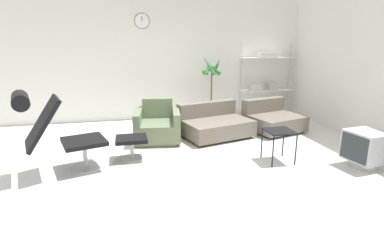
{
  "coord_description": "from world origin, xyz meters",
  "views": [
    {
      "loc": [
        -0.75,
        -4.35,
        1.78
      ],
      "look_at": [
        0.29,
        0.28,
        0.55
      ],
      "focal_mm": 28.0,
      "sensor_mm": 36.0,
      "label": 1
    }
  ],
  "objects_px": {
    "potted_plant": "(211,91)",
    "ottoman": "(132,143)",
    "couch_second": "(272,120)",
    "side_table": "(279,134)",
    "lounge_chair": "(52,125)",
    "shelf_unit": "(266,74)",
    "crt_television": "(366,148)",
    "couch_low": "(215,125)",
    "armchair_red": "(158,126)"
  },
  "relations": [
    {
      "from": "ottoman",
      "to": "side_table",
      "type": "bearing_deg",
      "value": -14.87
    },
    {
      "from": "lounge_chair",
      "to": "shelf_unit",
      "type": "relative_size",
      "value": 0.69
    },
    {
      "from": "couch_low",
      "to": "potted_plant",
      "type": "relative_size",
      "value": 0.97
    },
    {
      "from": "couch_low",
      "to": "ottoman",
      "type": "bearing_deg",
      "value": 13.14
    },
    {
      "from": "shelf_unit",
      "to": "ottoman",
      "type": "bearing_deg",
      "value": -145.07
    },
    {
      "from": "couch_low",
      "to": "potted_plant",
      "type": "height_order",
      "value": "potted_plant"
    },
    {
      "from": "ottoman",
      "to": "armchair_red",
      "type": "bearing_deg",
      "value": 60.23
    },
    {
      "from": "ottoman",
      "to": "shelf_unit",
      "type": "height_order",
      "value": "shelf_unit"
    },
    {
      "from": "couch_second",
      "to": "side_table",
      "type": "relative_size",
      "value": 2.45
    },
    {
      "from": "armchair_red",
      "to": "side_table",
      "type": "relative_size",
      "value": 1.94
    },
    {
      "from": "lounge_chair",
      "to": "crt_television",
      "type": "xyz_separation_m",
      "value": [
        4.35,
        -0.73,
        -0.41
      ]
    },
    {
      "from": "potted_plant",
      "to": "shelf_unit",
      "type": "xyz_separation_m",
      "value": [
        1.46,
        0.22,
        0.35
      ]
    },
    {
      "from": "potted_plant",
      "to": "couch_low",
      "type": "bearing_deg",
      "value": -103.1
    },
    {
      "from": "ottoman",
      "to": "side_table",
      "type": "distance_m",
      "value": 2.27
    },
    {
      "from": "ottoman",
      "to": "potted_plant",
      "type": "relative_size",
      "value": 0.32
    },
    {
      "from": "lounge_chair",
      "to": "ottoman",
      "type": "xyz_separation_m",
      "value": [
        1.04,
        0.33,
        -0.44
      ]
    },
    {
      "from": "ottoman",
      "to": "couch_low",
      "type": "xyz_separation_m",
      "value": [
        1.61,
        0.87,
        -0.04
      ]
    },
    {
      "from": "couch_low",
      "to": "potted_plant",
      "type": "xyz_separation_m",
      "value": [
        0.29,
        1.26,
        0.45
      ]
    },
    {
      "from": "lounge_chair",
      "to": "couch_second",
      "type": "xyz_separation_m",
      "value": [
        3.93,
        1.3,
        -0.48
      ]
    },
    {
      "from": "lounge_chair",
      "to": "couch_second",
      "type": "distance_m",
      "value": 4.16
    },
    {
      "from": "couch_second",
      "to": "shelf_unit",
      "type": "bearing_deg",
      "value": -124.43
    },
    {
      "from": "ottoman",
      "to": "potted_plant",
      "type": "bearing_deg",
      "value": 48.23
    },
    {
      "from": "armchair_red",
      "to": "lounge_chair",
      "type": "bearing_deg",
      "value": 45.61
    },
    {
      "from": "potted_plant",
      "to": "crt_television",
      "type": "bearing_deg",
      "value": -66.19
    },
    {
      "from": "armchair_red",
      "to": "couch_second",
      "type": "xyz_separation_m",
      "value": [
        2.39,
        0.1,
        -0.05
      ]
    },
    {
      "from": "potted_plant",
      "to": "ottoman",
      "type": "bearing_deg",
      "value": -131.77
    },
    {
      "from": "armchair_red",
      "to": "couch_second",
      "type": "height_order",
      "value": "armchair_red"
    },
    {
      "from": "lounge_chair",
      "to": "ottoman",
      "type": "distance_m",
      "value": 1.17
    },
    {
      "from": "couch_low",
      "to": "side_table",
      "type": "height_order",
      "value": "couch_low"
    },
    {
      "from": "crt_television",
      "to": "potted_plant",
      "type": "xyz_separation_m",
      "value": [
        -1.41,
        3.19,
        0.38
      ]
    },
    {
      "from": "couch_second",
      "to": "crt_television",
      "type": "bearing_deg",
      "value": 86.57
    },
    {
      "from": "lounge_chair",
      "to": "potted_plant",
      "type": "xyz_separation_m",
      "value": [
        2.94,
        2.46,
        -0.03
      ]
    },
    {
      "from": "ottoman",
      "to": "side_table",
      "type": "height_order",
      "value": "side_table"
    },
    {
      "from": "ottoman",
      "to": "couch_low",
      "type": "relative_size",
      "value": 0.33
    },
    {
      "from": "crt_television",
      "to": "potted_plant",
      "type": "distance_m",
      "value": 3.51
    },
    {
      "from": "side_table",
      "to": "shelf_unit",
      "type": "height_order",
      "value": "shelf_unit"
    },
    {
      "from": "ottoman",
      "to": "crt_television",
      "type": "height_order",
      "value": "crt_television"
    },
    {
      "from": "couch_second",
      "to": "shelf_unit",
      "type": "height_order",
      "value": "shelf_unit"
    },
    {
      "from": "couch_low",
      "to": "couch_second",
      "type": "bearing_deg",
      "value": 169.56
    },
    {
      "from": "side_table",
      "to": "couch_low",
      "type": "bearing_deg",
      "value": 111.64
    },
    {
      "from": "ottoman",
      "to": "lounge_chair",
      "type": "bearing_deg",
      "value": -162.42
    },
    {
      "from": "crt_television",
      "to": "lounge_chair",
      "type": "bearing_deg",
      "value": 71.86
    },
    {
      "from": "crt_television",
      "to": "armchair_red",
      "type": "bearing_deg",
      "value": 46.81
    },
    {
      "from": "ottoman",
      "to": "couch_low",
      "type": "bearing_deg",
      "value": 28.35
    },
    {
      "from": "crt_television",
      "to": "shelf_unit",
      "type": "relative_size",
      "value": 0.32
    },
    {
      "from": "armchair_red",
      "to": "potted_plant",
      "type": "height_order",
      "value": "potted_plant"
    },
    {
      "from": "armchair_red",
      "to": "shelf_unit",
      "type": "height_order",
      "value": "shelf_unit"
    },
    {
      "from": "lounge_chair",
      "to": "potted_plant",
      "type": "height_order",
      "value": "potted_plant"
    },
    {
      "from": "crt_television",
      "to": "shelf_unit",
      "type": "height_order",
      "value": "shelf_unit"
    },
    {
      "from": "side_table",
      "to": "shelf_unit",
      "type": "bearing_deg",
      "value": 68.04
    }
  ]
}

